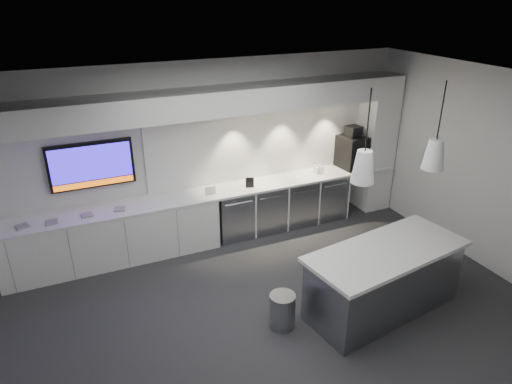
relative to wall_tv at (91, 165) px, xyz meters
name	(u,v)px	position (x,y,z in m)	size (l,w,h in m)	color
floor	(274,311)	(1.90, -2.45, -1.56)	(7.00, 7.00, 0.00)	#2E2E30
ceiling	(278,89)	(1.90, -2.45, 1.44)	(7.00, 7.00, 0.00)	black
wall_back	(210,151)	(1.90, 0.05, -0.06)	(7.00, 7.00, 0.00)	silver
wall_front	(421,347)	(1.90, -4.95, -0.06)	(7.00, 7.00, 0.00)	silver
wall_right	(484,170)	(5.40, -2.45, -0.06)	(7.00, 7.00, 0.00)	silver
back_counter	(218,192)	(1.90, -0.27, -0.68)	(6.80, 0.65, 0.04)	white
left_base_cabinets	(114,236)	(0.15, -0.27, -1.13)	(3.30, 0.63, 0.86)	white
fridge_unit_a	(232,213)	(2.15, -0.27, -1.13)	(0.60, 0.61, 0.85)	gray
fridge_unit_b	(265,207)	(2.78, -0.27, -1.13)	(0.60, 0.61, 0.85)	gray
fridge_unit_c	(296,201)	(3.41, -0.27, -1.13)	(0.60, 0.61, 0.85)	gray
fridge_unit_d	(326,195)	(4.04, -0.27, -1.13)	(0.60, 0.61, 0.85)	gray
backsplash	(275,140)	(3.10, 0.03, -0.01)	(4.60, 0.03, 1.30)	white
soffit	(214,101)	(1.90, -0.25, 0.84)	(6.90, 0.60, 0.40)	white
column	(376,143)	(5.10, -0.25, -0.26)	(0.55, 0.55, 2.60)	white
wall_tv	(91,165)	(0.00, 0.00, 0.00)	(1.25, 0.07, 0.72)	black
island	(384,279)	(3.26, -2.97, -1.09)	(2.31, 1.26, 0.93)	gray
bin	(282,310)	(1.87, -2.74, -1.32)	(0.33, 0.33, 0.47)	gray
coffee_machine	(352,151)	(4.57, -0.25, -0.33)	(0.48, 0.65, 0.80)	black
sign_black	(250,182)	(2.45, -0.36, -0.57)	(0.14, 0.02, 0.18)	black
sign_white	(210,191)	(1.74, -0.36, -0.59)	(0.18, 0.02, 0.14)	white
cup_cluster	(318,170)	(3.85, -0.27, -0.59)	(0.16, 0.16, 0.14)	white
tray_a	(22,226)	(-1.07, -0.34, -0.65)	(0.16, 0.16, 0.03)	#949494
tray_b	(52,222)	(-0.67, -0.37, -0.65)	(0.16, 0.16, 0.03)	#949494
tray_c	(87,215)	(-0.19, -0.34, -0.65)	(0.16, 0.16, 0.03)	#949494
tray_d	(120,209)	(0.29, -0.34, -0.65)	(0.16, 0.16, 0.03)	#949494
pendant_left	(363,166)	(2.74, -2.97, 0.59)	(0.27, 0.27, 1.08)	white
pendant_right	(434,154)	(3.78, -2.97, 0.59)	(0.27, 0.27, 1.08)	white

